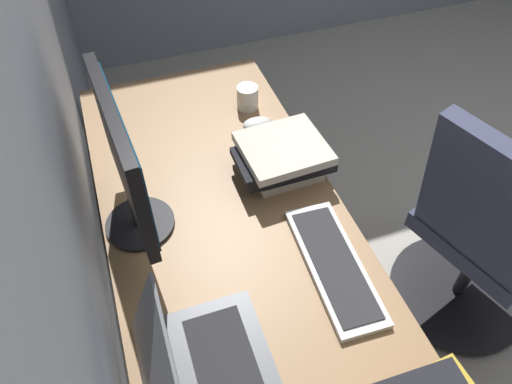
% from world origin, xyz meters
% --- Properties ---
extents(wall_back, '(5.07, 0.10, 2.60)m').
position_xyz_m(wall_back, '(0.00, 1.98, 1.30)').
color(wall_back, '#8C939E').
rests_on(wall_back, ground).
extents(desk, '(1.81, 0.70, 0.73)m').
position_xyz_m(desk, '(0.02, 1.56, 0.66)').
color(desk, '#936D47').
rests_on(desk, ground).
extents(drawer_pedestal, '(0.40, 0.51, 0.69)m').
position_xyz_m(drawer_pedestal, '(0.39, 1.58, 0.35)').
color(drawer_pedestal, '#936D47').
rests_on(drawer_pedestal, ground).
extents(monitor_primary, '(0.46, 0.20, 0.44)m').
position_xyz_m(monitor_primary, '(0.20, 1.80, 0.98)').
color(monitor_primary, black).
rests_on(monitor_primary, desk).
extents(laptop_leftmost, '(0.34, 0.30, 0.21)m').
position_xyz_m(laptop_leftmost, '(-0.28, 1.75, 0.78)').
color(laptop_leftmost, '#595B60').
rests_on(laptop_leftmost, desk).
extents(keyboard_main, '(0.43, 0.16, 0.02)m').
position_xyz_m(keyboard_main, '(-0.12, 1.33, 0.74)').
color(keyboard_main, silver).
rests_on(keyboard_main, desk).
extents(mouse_main, '(0.06, 0.10, 0.03)m').
position_xyz_m(mouse_main, '(0.51, 1.33, 0.75)').
color(mouse_main, silver).
rests_on(mouse_main, desk).
extents(book_stack_near, '(0.25, 0.30, 0.11)m').
position_xyz_m(book_stack_near, '(0.27, 1.33, 0.79)').
color(book_stack_near, beige).
rests_on(book_stack_near, desk).
extents(coffee_mug, '(0.12, 0.08, 0.09)m').
position_xyz_m(coffee_mug, '(0.63, 1.33, 0.77)').
color(coffee_mug, silver).
rests_on(coffee_mug, desk).
extents(office_chair, '(0.56, 0.60, 0.97)m').
position_xyz_m(office_chair, '(-0.03, 0.68, 0.46)').
color(office_chair, '#383D56').
rests_on(office_chair, ground).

